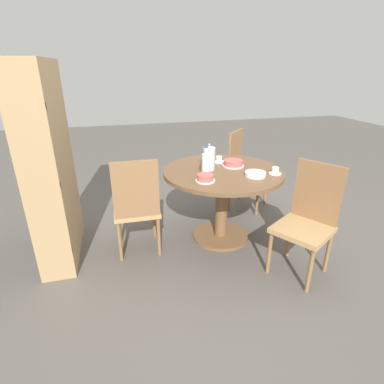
# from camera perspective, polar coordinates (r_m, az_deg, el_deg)

# --- Properties ---
(ground_plane) EXTENTS (14.00, 14.00, 0.00)m
(ground_plane) POSITION_cam_1_polar(r_m,az_deg,el_deg) (3.26, 5.40, -8.40)
(ground_plane) COLOR #56514C
(dining_table) EXTENTS (1.17, 1.17, 0.75)m
(dining_table) POSITION_cam_1_polar(r_m,az_deg,el_deg) (3.01, 5.80, 0.92)
(dining_table) COLOR brown
(dining_table) RESTS_ON ground_plane
(chair_a) EXTENTS (0.58, 0.58, 0.96)m
(chair_a) POSITION_cam_1_polar(r_m,az_deg,el_deg) (2.71, 21.12, -4.87)
(chair_a) COLOR olive
(chair_a) RESTS_ON ground_plane
(chair_b) EXTENTS (0.59, 0.59, 0.96)m
(chair_b) POSITION_cam_1_polar(r_m,az_deg,el_deg) (3.81, 9.90, 4.34)
(chair_b) COLOR olive
(chair_b) RESTS_ON ground_plane
(chair_c) EXTENTS (0.43, 0.43, 0.96)m
(chair_c) POSITION_cam_1_polar(r_m,az_deg,el_deg) (2.81, -10.53, -2.54)
(chair_c) COLOR olive
(chair_c) RESTS_ON ground_plane
(bookshelf) EXTENTS (0.92, 0.28, 1.75)m
(bookshelf) POSITION_cam_1_polar(r_m,az_deg,el_deg) (2.92, -24.84, 3.40)
(bookshelf) COLOR tan
(bookshelf) RESTS_ON ground_plane
(coffee_pot) EXTENTS (0.12, 0.12, 0.26)m
(coffee_pot) POSITION_cam_1_polar(r_m,az_deg,el_deg) (2.92, 3.27, 6.51)
(coffee_pot) COLOR silver
(coffee_pot) RESTS_ON dining_table
(water_bottle) EXTENTS (0.07, 0.07, 0.28)m
(water_bottle) POSITION_cam_1_polar(r_m,az_deg,el_deg) (2.74, 2.62, 5.33)
(water_bottle) COLOR silver
(water_bottle) RESTS_ON dining_table
(cake_main) EXTENTS (0.22, 0.22, 0.06)m
(cake_main) POSITION_cam_1_polar(r_m,az_deg,el_deg) (3.07, 7.85, 5.43)
(cake_main) COLOR silver
(cake_main) RESTS_ON dining_table
(cake_second) EXTENTS (0.17, 0.17, 0.06)m
(cake_second) POSITION_cam_1_polar(r_m,az_deg,el_deg) (2.64, 2.55, 2.65)
(cake_second) COLOR silver
(cake_second) RESTS_ON dining_table
(cup_a) EXTENTS (0.12, 0.12, 0.06)m
(cup_a) POSITION_cam_1_polar(r_m,az_deg,el_deg) (2.93, 15.57, 3.83)
(cup_a) COLOR white
(cup_a) RESTS_ON dining_table
(cup_b) EXTENTS (0.12, 0.12, 0.06)m
(cup_b) POSITION_cam_1_polar(r_m,az_deg,el_deg) (3.19, 5.16, 6.11)
(cup_b) COLOR white
(cup_b) RESTS_ON dining_table
(plate_stack) EXTENTS (0.19, 0.19, 0.04)m
(plate_stack) POSITION_cam_1_polar(r_m,az_deg,el_deg) (2.83, 11.98, 3.38)
(plate_stack) COLOR white
(plate_stack) RESTS_ON dining_table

